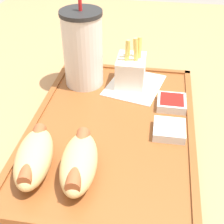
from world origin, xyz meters
TOP-DOWN VIEW (x-y plane):
  - food_tray at (-0.03, 0.03)m, footprint 0.44×0.30m
  - paper_napkin at (0.12, 0.00)m, footprint 0.15×0.14m
  - soda_cup at (0.11, 0.11)m, footprint 0.09×0.09m
  - hot_dog_far at (-0.15, 0.13)m, footprint 0.13×0.07m
  - hot_dog_near at (-0.15, 0.06)m, footprint 0.13×0.07m
  - fries_carton at (0.12, 0.01)m, footprint 0.07×0.06m
  - sauce_cup_mayo at (-0.03, -0.08)m, footprint 0.06×0.06m
  - sauce_cup_ketchup at (0.05, -0.08)m, footprint 0.06×0.06m

SIDE VIEW (x-z plane):
  - food_tray at x=-0.03m, z-range 0.75..0.77m
  - paper_napkin at x=0.12m, z-range 0.77..0.77m
  - sauce_cup_mayo at x=-0.03m, z-range 0.77..0.78m
  - sauce_cup_ketchup at x=0.05m, z-range 0.77..0.78m
  - hot_dog_far at x=-0.15m, z-range 0.77..0.82m
  - hot_dog_near at x=-0.15m, z-range 0.77..0.82m
  - fries_carton at x=0.12m, z-range 0.74..0.86m
  - soda_cup at x=0.11m, z-range 0.75..0.94m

